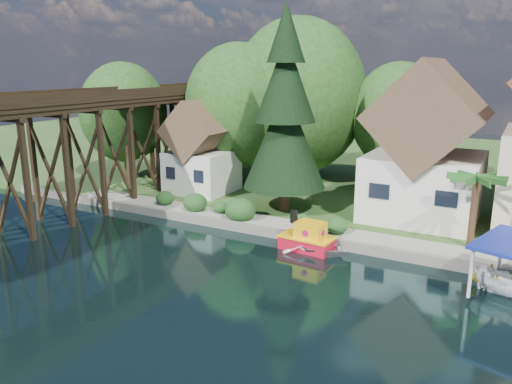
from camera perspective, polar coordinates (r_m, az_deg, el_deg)
ground at (r=26.24m, az=-4.26°, el=-10.61°), size 140.00×140.00×0.00m
bank at (r=56.50m, az=14.80°, el=2.80°), size 140.00×52.00×0.50m
seawall at (r=31.23m, az=10.08°, el=-6.02°), size 60.00×0.40×0.62m
promenade at (r=31.82m, az=14.28°, el=-5.44°), size 50.00×2.60×0.06m
trestle_bridge at (r=38.81m, az=-20.38°, el=4.97°), size 4.12×44.18×9.30m
house_left at (r=36.88m, az=18.89°, el=4.32°), size 7.64×8.64×11.02m
shed at (r=42.60m, az=-6.22°, el=4.46°), size 5.09×5.40×7.85m
bg_trees at (r=43.05m, az=12.45°, el=8.96°), size 49.90×13.30×10.57m
shrubs at (r=35.47m, az=-2.43°, el=-1.77°), size 15.76×2.47×1.70m
conifer at (r=36.05m, az=3.35°, el=8.84°), size 6.01×6.01×14.79m
palm_tree at (r=31.59m, az=23.92°, el=1.20°), size 4.25×4.25×4.64m
tugboat at (r=30.85m, az=5.93°, el=-5.33°), size 3.43×2.08×2.39m
boat_white_a at (r=30.72m, az=6.76°, el=-5.99°), size 4.42×3.32×0.87m
boat_yellow at (r=28.63m, az=25.52°, el=-8.44°), size 3.17×3.03×1.30m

